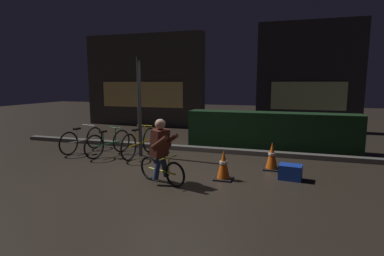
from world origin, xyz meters
name	(u,v)px	position (x,y,z in m)	size (l,w,h in m)	color
ground_plane	(175,173)	(0.00, 0.00, 0.00)	(40.00, 40.00, 0.00)	#2D261E
sidewalk_curb	(202,149)	(0.00, 2.20, 0.06)	(12.00, 0.24, 0.12)	#56544F
hedge_row	(270,131)	(1.80, 3.10, 0.54)	(4.80, 0.70, 1.07)	black
storefront_left	(144,81)	(-3.89, 6.50, 1.99)	(5.46, 0.54, 4.01)	#383330
storefront_right	(308,77)	(2.98, 7.20, 2.14)	(4.01, 0.54, 4.31)	#262328
street_post	(139,107)	(-1.42, 1.20, 1.28)	(0.10, 0.10, 2.56)	#2D2D33
parked_bike_leftmost	(82,140)	(-3.19, 1.14, 0.33)	(0.46, 1.57, 0.73)	black
parked_bike_left_mid	(108,143)	(-2.24, 0.96, 0.33)	(0.52, 1.53, 0.72)	black
parked_bike_center_left	(140,143)	(-1.41, 1.13, 0.36)	(0.46, 1.72, 0.79)	black
traffic_cone_near	(224,165)	(1.08, -0.10, 0.29)	(0.36, 0.36, 0.60)	black
traffic_cone_far	(272,156)	(1.96, 0.91, 0.30)	(0.36, 0.36, 0.62)	black
blue_crate	(290,172)	(2.35, 0.30, 0.15)	(0.44, 0.32, 0.30)	#193DB7
cyclist	(161,151)	(-0.02, -0.66, 0.63)	(1.12, 0.65, 1.25)	black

